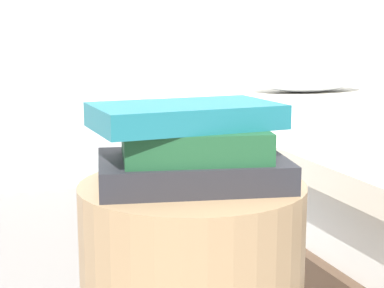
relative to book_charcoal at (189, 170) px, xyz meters
The scene contains 3 objects.
book_charcoal is the anchor object (origin of this frame).
book_forest 0.05m from the book_charcoal, 93.63° to the right, with size 0.22×0.16×0.05m, color #1E512D.
book_teal 0.09m from the book_charcoal, behind, with size 0.29×0.16×0.04m, color #1E727F.
Camera 1 is at (-0.29, -0.91, 0.75)m, focal length 57.19 mm.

